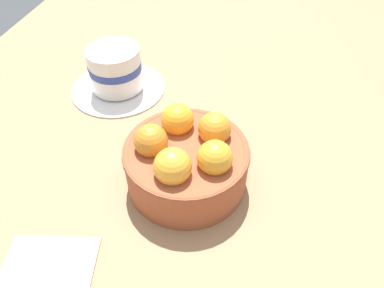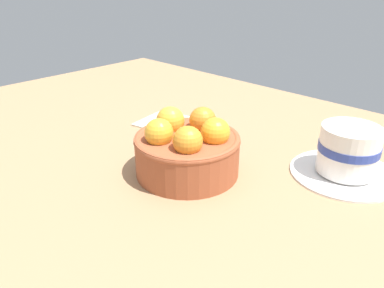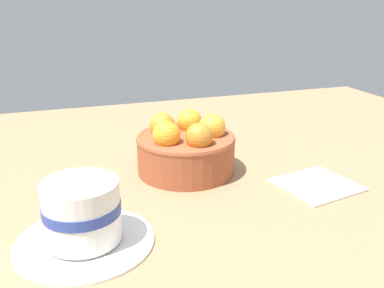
{
  "view_description": "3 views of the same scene",
  "coord_description": "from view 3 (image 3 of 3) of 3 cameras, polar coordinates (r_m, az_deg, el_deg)",
  "views": [
    {
      "loc": [
        27.86,
        6.69,
        34.72
      ],
      "look_at": [
        -1.3,
        0.4,
        5.21
      ],
      "focal_mm": 33.66,
      "sensor_mm": 36.0,
      "label": 1
    },
    {
      "loc": [
        -33.48,
        33.77,
        26.67
      ],
      "look_at": [
        -1.45,
        0.54,
        5.14
      ],
      "focal_mm": 35.6,
      "sensor_mm": 36.0,
      "label": 2
    },
    {
      "loc": [
        -18.01,
        -55.9,
        25.43
      ],
      "look_at": [
        0.54,
        -1.23,
        4.73
      ],
      "focal_mm": 39.37,
      "sensor_mm": 36.0,
      "label": 3
    }
  ],
  "objects": [
    {
      "name": "coffee_cup",
      "position": [
        0.47,
        -14.6,
        -9.52
      ],
      "size": [
        14.97,
        14.97,
        7.2
      ],
      "color": "white",
      "rests_on": "ground_plane"
    },
    {
      "name": "terracotta_bowl",
      "position": [
        0.63,
        -0.82,
        -0.47
      ],
      "size": [
        14.68,
        14.68,
        8.78
      ],
      "color": "#9E4C2D",
      "rests_on": "ground_plane"
    },
    {
      "name": "folded_napkin",
      "position": [
        0.62,
        16.58,
        -5.22
      ],
      "size": [
        11.65,
        11.05,
        0.6
      ],
      "primitive_type": "cube",
      "rotation": [
        0.0,
        0.0,
        0.18
      ],
      "color": "beige",
      "rests_on": "ground_plane"
    },
    {
      "name": "ground_plane",
      "position": [
        0.65,
        -0.81,
        -5.14
      ],
      "size": [
        126.46,
        87.83,
        3.57
      ],
      "primitive_type": "cube",
      "color": "#997551"
    }
  ]
}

